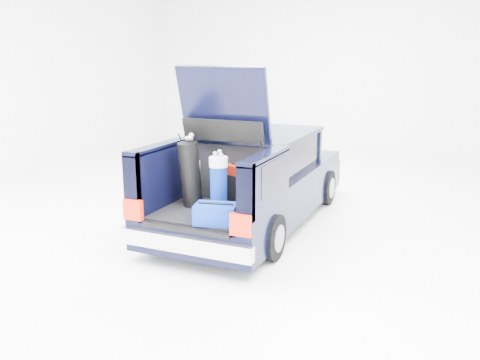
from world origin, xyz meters
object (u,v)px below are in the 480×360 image
at_px(red_suitcase, 238,186).
at_px(black_golf_bag, 190,174).
at_px(car, 255,180).
at_px(blue_golf_bag, 219,183).
at_px(blue_duffel, 216,214).

height_order(red_suitcase, black_golf_bag, black_golf_bag).
bearing_deg(car, red_suitcase, -78.79).
height_order(car, blue_golf_bag, car).
distance_m(black_golf_bag, blue_duffel, 0.89).
distance_m(car, blue_duffel, 2.03).
bearing_deg(blue_duffel, car, 85.30).
xyz_separation_m(car, red_suitcase, (0.24, -1.22, 0.21)).
relative_size(blue_golf_bag, blue_duffel, 1.43).
distance_m(car, blue_golf_bag, 1.52).
xyz_separation_m(red_suitcase, blue_golf_bag, (-0.16, -0.27, 0.09)).
xyz_separation_m(car, blue_duffel, (0.29, -2.01, 0.05)).
bearing_deg(black_golf_bag, blue_golf_bag, 21.91).
relative_size(red_suitcase, black_golf_bag, 0.60).
xyz_separation_m(car, blue_golf_bag, (0.08, -1.49, 0.30)).
relative_size(black_golf_bag, blue_golf_bag, 1.22).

